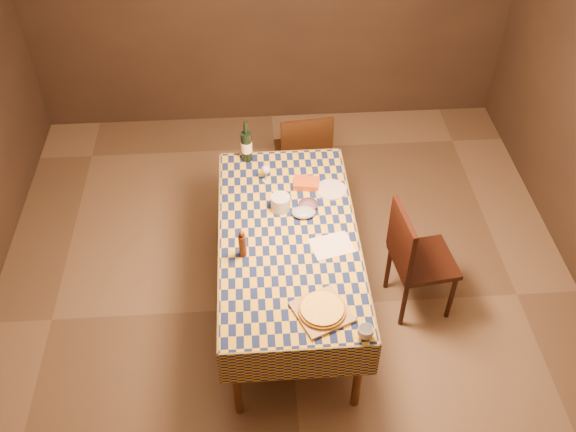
{
  "coord_description": "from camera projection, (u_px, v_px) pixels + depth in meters",
  "views": [
    {
      "loc": [
        -0.21,
        -3.01,
        3.83
      ],
      "look_at": [
        0.0,
        0.05,
        0.9
      ],
      "focal_mm": 40.0,
      "sensor_mm": 36.0,
      "label": 1
    }
  ],
  "objects": [
    {
      "name": "tumbler",
      "position": [
        365.0,
        333.0,
        3.68
      ],
      "size": [
        0.13,
        0.13,
        0.08
      ],
      "primitive_type": "imported",
      "rotation": [
        0.0,
        0.0,
        -0.38
      ],
      "color": "silver",
      "rests_on": "dining_table"
    },
    {
      "name": "flour_bag",
      "position": [
        304.0,
        212.0,
        4.42
      ],
      "size": [
        0.19,
        0.16,
        0.05
      ],
      "primitive_type": "ellipsoid",
      "rotation": [
        0.0,
        0.0,
        -0.21
      ],
      "color": "#98A9C3",
      "rests_on": "dining_table"
    },
    {
      "name": "takeout_container",
      "position": [
        306.0,
        183.0,
        4.65
      ],
      "size": [
        0.2,
        0.16,
        0.05
      ],
      "primitive_type": "cube",
      "rotation": [
        0.0,
        0.0,
        -0.17
      ],
      "color": "#B54A17",
      "rests_on": "dining_table"
    },
    {
      "name": "room",
      "position": [
        289.0,
        168.0,
        3.9
      ],
      "size": [
        5.0,
        5.1,
        2.7
      ],
      "color": "brown",
      "rests_on": "ground"
    },
    {
      "name": "chair_far",
      "position": [
        304.0,
        153.0,
        5.34
      ],
      "size": [
        0.46,
        0.47,
        0.93
      ],
      "color": "black",
      "rests_on": "ground"
    },
    {
      "name": "dining_table",
      "position": [
        289.0,
        243.0,
        4.35
      ],
      "size": [
        0.94,
        1.84,
        0.77
      ],
      "color": "brown",
      "rests_on": "ground"
    },
    {
      "name": "pizza",
      "position": [
        322.0,
        309.0,
        3.8
      ],
      "size": [
        0.31,
        0.31,
        0.03
      ],
      "color": "#9C681A",
      "rests_on": "cutting_board"
    },
    {
      "name": "wine_bottle",
      "position": [
        246.0,
        146.0,
        4.8
      ],
      "size": [
        0.09,
        0.09,
        0.34
      ],
      "color": "black",
      "rests_on": "dining_table"
    },
    {
      "name": "pepper_mill",
      "position": [
        242.0,
        244.0,
        4.1
      ],
      "size": [
        0.06,
        0.06,
        0.21
      ],
      "color": "#4D2112",
      "rests_on": "dining_table"
    },
    {
      "name": "chair_right",
      "position": [
        414.0,
        256.0,
        4.5
      ],
      "size": [
        0.48,
        0.47,
        0.93
      ],
      "color": "black",
      "rests_on": "ground"
    },
    {
      "name": "deli_tub",
      "position": [
        280.0,
        203.0,
        4.45
      ],
      "size": [
        0.17,
        0.17,
        0.11
      ],
      "primitive_type": "cylinder",
      "rotation": [
        0.0,
        0.0,
        -0.37
      ],
      "color": "silver",
      "rests_on": "dining_table"
    },
    {
      "name": "flour_patch",
      "position": [
        332.0,
        246.0,
        4.23
      ],
      "size": [
        0.31,
        0.26,
        0.0
      ],
      "primitive_type": "cube",
      "rotation": [
        0.0,
        0.0,
        0.24
      ],
      "color": "white",
      "rests_on": "dining_table"
    },
    {
      "name": "cutting_board",
      "position": [
        322.0,
        312.0,
        3.82
      ],
      "size": [
        0.4,
        0.4,
        0.02
      ],
      "primitive_type": "cube",
      "rotation": [
        0.0,
        0.0,
        0.41
      ],
      "color": "#9E7C4A",
      "rests_on": "dining_table"
    },
    {
      "name": "wine_glass",
      "position": [
        266.0,
        170.0,
        4.64
      ],
      "size": [
        0.07,
        0.07,
        0.14
      ],
      "color": "silver",
      "rests_on": "dining_table"
    },
    {
      "name": "white_plate",
      "position": [
        331.0,
        190.0,
        4.62
      ],
      "size": [
        0.24,
        0.24,
        0.01
      ],
      "primitive_type": "cylinder",
      "rotation": [
        0.0,
        0.0,
        -0.1
      ],
      "color": "silver",
      "rests_on": "dining_table"
    },
    {
      "name": "bowl",
      "position": [
        308.0,
        206.0,
        4.48
      ],
      "size": [
        0.15,
        0.15,
        0.04
      ],
      "primitive_type": "imported",
      "rotation": [
        0.0,
        0.0,
        0.13
      ],
      "color": "#563E48",
      "rests_on": "dining_table"
    }
  ]
}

